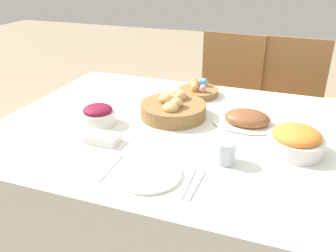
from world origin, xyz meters
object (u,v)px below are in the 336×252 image
object	(u,v)px
fork	(111,167)
drinking_cup	(225,152)
dinner_plate	(148,174)
chair_far_right	(287,110)
chair_far_center	(225,102)
egg_basket	(198,90)
beet_salad_bowl	(98,115)
butter_dish	(102,138)
knife	(188,183)
ham_platter	(247,120)
bread_basket	(173,108)
carrot_bowl	(296,141)
spoon	(197,185)

from	to	relation	value
fork	drinking_cup	distance (m)	0.41
dinner_plate	chair_far_right	bearing A→B (deg)	72.73
dinner_plate	chair_far_center	bearing A→B (deg)	89.79
egg_basket	beet_salad_bowl	size ratio (longest dim) A/B	1.41
butter_dish	knife	bearing A→B (deg)	-21.70
beet_salad_bowl	chair_far_center	bearing A→B (deg)	70.01
dinner_plate	ham_platter	bearing A→B (deg)	64.09
bread_basket	beet_salad_bowl	xyz separation A→B (m)	(-0.28, -0.19, 0.00)
egg_basket	carrot_bowl	distance (m)	0.69
bread_basket	ham_platter	world-z (taller)	bread_basket
chair_far_center	egg_basket	distance (m)	0.57
bread_basket	butter_dish	world-z (taller)	bread_basket
chair_far_center	fork	xyz separation A→B (m)	(-0.15, -1.32, 0.23)
drinking_cup	butter_dish	distance (m)	0.49
spoon	chair_far_center	bearing A→B (deg)	98.85
ham_platter	butter_dish	xyz separation A→B (m)	(-0.52, -0.36, -0.01)
chair_far_center	butter_dish	bearing A→B (deg)	-97.95
dinner_plate	spoon	size ratio (longest dim) A/B	1.31
egg_basket	fork	bearing A→B (deg)	-96.44
carrot_bowl	dinner_plate	xyz separation A→B (m)	(-0.46, -0.34, -0.04)
beet_salad_bowl	spoon	distance (m)	0.62
carrot_bowl	fork	size ratio (longest dim) A/B	1.20
chair_far_center	dinner_plate	xyz separation A→B (m)	(-0.00, -1.32, 0.23)
bread_basket	fork	world-z (taller)	bread_basket
chair_far_center	dinner_plate	size ratio (longest dim) A/B	4.13
chair_far_center	beet_salad_bowl	size ratio (longest dim) A/B	6.36
chair_far_right	fork	bearing A→B (deg)	-111.01
chair_far_right	knife	bearing A→B (deg)	-99.93
beet_salad_bowl	knife	bearing A→B (deg)	-31.31
spoon	butter_dish	bearing A→B (deg)	161.37
chair_far_right	dinner_plate	distance (m)	1.40
knife	ham_platter	bearing A→B (deg)	76.13
bread_basket	butter_dish	bearing A→B (deg)	-118.57
beet_salad_bowl	butter_dish	size ratio (longest dim) A/B	1.10
chair_far_center	chair_far_right	distance (m)	0.41
bread_basket	egg_basket	size ratio (longest dim) A/B	1.42
drinking_cup	beet_salad_bowl	bearing A→B (deg)	167.38
carrot_bowl	beet_salad_bowl	distance (m)	0.82
chair_far_center	chair_far_right	size ratio (longest dim) A/B	1.00
chair_far_center	drinking_cup	distance (m)	1.20
dinner_plate	butter_dish	size ratio (longest dim) A/B	1.70
chair_far_center	bread_basket	distance (m)	0.87
chair_far_center	ham_platter	distance (m)	0.88
egg_basket	carrot_bowl	bearing A→B (deg)	-43.00
carrot_bowl	fork	bearing A→B (deg)	-150.70
beet_salad_bowl	spoon	world-z (taller)	beet_salad_bowl
carrot_bowl	dinner_plate	world-z (taller)	carrot_bowl
dinner_plate	bread_basket	bearing A→B (deg)	99.28
fork	butter_dish	xyz separation A→B (m)	(-0.12, 0.16, 0.01)
bread_basket	ham_platter	distance (m)	0.34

